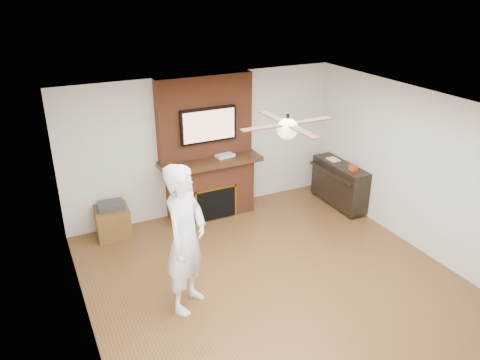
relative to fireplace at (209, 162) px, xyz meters
name	(u,v)px	position (x,y,z in m)	size (l,w,h in m)	color
room_shell	(284,209)	(0.00, -2.55, 0.25)	(5.36, 5.86, 2.86)	#553619
fireplace	(209,162)	(0.00, 0.00, 0.00)	(1.78, 0.64, 2.50)	brown
tv	(209,125)	(0.00, -0.05, 0.68)	(1.00, 0.08, 0.60)	black
ceiling_fan	(287,128)	(0.00, -2.55, 1.34)	(1.21, 1.21, 0.31)	black
person	(186,239)	(-1.26, -2.30, 0.00)	(0.73, 0.49, 1.99)	silver
side_table	(113,221)	(-1.76, -0.07, -0.71)	(0.56, 0.56, 0.61)	brown
piano	(339,183)	(2.30, -0.77, -0.55)	(0.47, 1.27, 0.92)	black
cable_box	(225,156)	(0.27, -0.10, 0.11)	(0.32, 0.18, 0.05)	silver
candle_orange	(207,217)	(-0.17, -0.24, -0.94)	(0.06, 0.06, 0.10)	orange
candle_green	(210,215)	(-0.08, -0.17, -0.95)	(0.07, 0.07, 0.10)	#3C712D
candle_cream	(221,214)	(0.11, -0.24, -0.93)	(0.08, 0.08, 0.12)	beige
candle_blue	(229,212)	(0.29, -0.22, -0.95)	(0.06, 0.06, 0.08)	#2D5787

